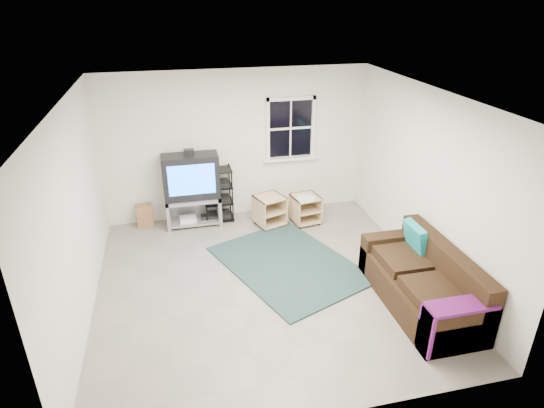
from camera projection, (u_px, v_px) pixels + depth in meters
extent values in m
plane|color=gray|center=(266.00, 283.00, 6.40)|extent=(4.60, 4.60, 0.00)
plane|color=white|center=(264.00, 98.00, 5.29)|extent=(4.60, 4.60, 0.00)
plane|color=white|center=(237.00, 145.00, 7.88)|extent=(4.60, 0.00, 4.60)
plane|color=white|center=(323.00, 309.00, 3.82)|extent=(4.60, 0.00, 4.60)
plane|color=white|center=(76.00, 217.00, 5.38)|extent=(0.00, 4.60, 4.60)
plane|color=white|center=(426.00, 183.00, 6.32)|extent=(0.00, 4.60, 4.60)
cube|color=black|center=(290.00, 128.00, 7.95)|extent=(0.80, 0.01, 1.02)
cube|color=silver|center=(291.00, 99.00, 7.71)|extent=(0.88, 0.06, 0.06)
cube|color=silver|center=(290.00, 158.00, 8.15)|extent=(0.98, 0.14, 0.05)
cube|color=silver|center=(268.00, 130.00, 7.85)|extent=(0.06, 0.06, 1.10)
cube|color=silver|center=(313.00, 127.00, 8.02)|extent=(0.06, 0.06, 1.10)
cube|color=silver|center=(291.00, 128.00, 7.94)|extent=(0.78, 0.04, 0.04)
cube|color=gray|center=(193.00, 199.00, 7.82)|extent=(0.93, 0.47, 0.06)
cube|color=gray|center=(168.00, 213.00, 7.83)|extent=(0.06, 0.47, 0.51)
cube|color=gray|center=(219.00, 208.00, 8.01)|extent=(0.06, 0.47, 0.51)
cube|color=gray|center=(195.00, 220.00, 8.00)|extent=(0.82, 0.43, 0.04)
cube|color=gray|center=(193.00, 205.00, 8.11)|extent=(0.93, 0.04, 0.51)
cube|color=silver|center=(188.00, 219.00, 7.92)|extent=(0.28, 0.22, 0.07)
cube|color=black|center=(206.00, 217.00, 8.02)|extent=(0.19, 0.17, 0.06)
cube|color=black|center=(191.00, 176.00, 7.64)|extent=(0.93, 0.39, 0.77)
cube|color=#1E6CFE|center=(192.00, 180.00, 7.46)|extent=(0.77, 0.01, 0.52)
cube|color=black|center=(189.00, 152.00, 7.46)|extent=(0.17, 0.12, 0.09)
cylinder|color=black|center=(206.00, 199.00, 7.77)|extent=(0.02, 0.02, 1.00)
cylinder|color=black|center=(232.00, 197.00, 7.87)|extent=(0.02, 0.02, 1.00)
cylinder|color=black|center=(204.00, 192.00, 8.06)|extent=(0.02, 0.02, 1.00)
cylinder|color=black|center=(230.00, 189.00, 8.15)|extent=(0.02, 0.02, 1.00)
cube|color=black|center=(219.00, 217.00, 8.15)|extent=(0.50, 0.36, 0.02)
cube|color=black|center=(219.00, 215.00, 8.13)|extent=(0.39, 0.29, 0.08)
cube|color=black|center=(219.00, 202.00, 8.02)|extent=(0.50, 0.36, 0.02)
cube|color=black|center=(218.00, 199.00, 8.00)|extent=(0.39, 0.29, 0.08)
cube|color=black|center=(218.00, 186.00, 7.90)|extent=(0.50, 0.36, 0.02)
cube|color=black|center=(218.00, 184.00, 7.88)|extent=(0.39, 0.29, 0.08)
cube|color=black|center=(217.00, 170.00, 7.77)|extent=(0.50, 0.36, 0.02)
cube|color=tan|center=(269.00, 197.00, 7.76)|extent=(0.58, 0.58, 0.02)
cube|color=tan|center=(270.00, 222.00, 7.96)|extent=(0.58, 0.58, 0.02)
cube|color=tan|center=(259.00, 213.00, 7.76)|extent=(0.16, 0.44, 0.49)
cube|color=tan|center=(280.00, 207.00, 7.96)|extent=(0.16, 0.44, 0.49)
cube|color=tan|center=(263.00, 205.00, 8.03)|extent=(0.40, 0.15, 0.49)
cube|color=tan|center=(270.00, 211.00, 7.87)|extent=(0.53, 0.55, 0.02)
cylinder|color=black|center=(266.00, 230.00, 7.75)|extent=(0.05, 0.05, 0.05)
cylinder|color=black|center=(273.00, 217.00, 8.20)|extent=(0.05, 0.05, 0.05)
cube|color=tan|center=(306.00, 197.00, 7.86)|extent=(0.52, 0.52, 0.02)
cube|color=tan|center=(305.00, 219.00, 8.05)|extent=(0.52, 0.52, 0.02)
cube|color=tan|center=(294.00, 210.00, 7.88)|extent=(0.09, 0.45, 0.45)
cube|color=tan|center=(316.00, 206.00, 8.03)|extent=(0.09, 0.45, 0.45)
cube|color=tan|center=(300.00, 204.00, 8.14)|extent=(0.41, 0.08, 0.45)
cube|color=tan|center=(305.00, 209.00, 7.96)|extent=(0.47, 0.49, 0.02)
cylinder|color=black|center=(300.00, 227.00, 7.85)|extent=(0.05, 0.05, 0.05)
cylinder|color=black|center=(310.00, 215.00, 8.27)|extent=(0.05, 0.05, 0.05)
cylinder|color=silver|center=(306.00, 199.00, 7.76)|extent=(0.32, 0.32, 0.02)
cube|color=black|center=(419.00, 291.00, 5.89)|extent=(0.86, 1.91, 0.40)
cube|color=black|center=(446.00, 262.00, 5.78)|extent=(0.23, 1.91, 0.41)
cube|color=black|center=(390.00, 252.00, 6.59)|extent=(0.86, 0.23, 0.59)
cube|color=black|center=(458.00, 328.00, 5.10)|extent=(0.86, 0.23, 0.59)
cube|color=black|center=(433.00, 293.00, 5.42)|extent=(0.57, 0.69, 0.12)
cube|color=black|center=(402.00, 259.00, 6.09)|extent=(0.57, 0.69, 0.12)
cube|color=teal|center=(416.00, 238.00, 6.18)|extent=(0.19, 0.46, 0.40)
cube|color=navy|center=(462.00, 305.00, 4.97)|extent=(0.79, 0.29, 0.04)
cube|color=navy|center=(425.00, 332.00, 5.01)|extent=(0.04, 0.29, 0.55)
cube|color=black|center=(289.00, 264.00, 6.82)|extent=(2.32, 2.66, 0.03)
cube|color=olive|center=(145.00, 215.00, 7.88)|extent=(0.30, 0.21, 0.39)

